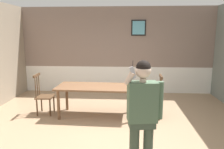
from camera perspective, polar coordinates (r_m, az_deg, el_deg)
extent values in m
plane|color=#9E7F60|center=(4.86, -0.37, -13.42)|extent=(7.07, 7.07, 0.00)
cube|color=gray|center=(7.28, 1.27, 9.79)|extent=(6.43, 0.12, 1.96)
cube|color=white|center=(7.45, 1.23, -1.22)|extent=(6.43, 0.14, 0.88)
cube|color=white|center=(7.34, 1.23, 2.11)|extent=(6.43, 0.05, 0.06)
cube|color=black|center=(7.21, 7.01, 12.11)|extent=(0.47, 0.03, 0.51)
cube|color=#5FAAC3|center=(7.19, 7.02, 12.12)|extent=(0.39, 0.01, 0.43)
cube|color=brown|center=(5.23, -3.96, -3.28)|extent=(1.95, 0.91, 0.04)
cylinder|color=brown|center=(5.25, -13.91, -7.77)|extent=(0.07, 0.07, 0.70)
cylinder|color=brown|center=(4.96, 5.44, -8.58)|extent=(0.07, 0.07, 0.70)
cylinder|color=brown|center=(5.83, -11.80, -5.79)|extent=(0.07, 0.07, 0.70)
cylinder|color=brown|center=(5.57, 5.46, -6.38)|extent=(0.07, 0.07, 0.70)
cube|color=#513823|center=(5.26, 10.40, -6.61)|extent=(0.44, 0.44, 0.03)
cube|color=#513823|center=(5.14, 12.76, -0.54)|extent=(0.05, 0.43, 0.06)
cylinder|color=#513823|center=(5.08, 12.81, -3.73)|extent=(0.02, 0.02, 0.59)
cylinder|color=#513823|center=(5.20, 12.64, -3.38)|extent=(0.02, 0.02, 0.59)
cylinder|color=#513823|center=(5.32, 12.48, -3.05)|extent=(0.02, 0.02, 0.59)
cylinder|color=#513823|center=(5.16, 8.56, -9.54)|extent=(0.04, 0.04, 0.42)
cylinder|color=#513823|center=(5.48, 8.39, -8.31)|extent=(0.04, 0.04, 0.42)
cylinder|color=#513823|center=(5.19, 12.37, -9.56)|extent=(0.04, 0.04, 0.42)
cylinder|color=#513823|center=(5.51, 11.97, -8.33)|extent=(0.04, 0.04, 0.42)
cube|color=#513823|center=(5.67, -17.18, -5.61)|extent=(0.42, 0.42, 0.03)
cube|color=#513823|center=(5.60, -19.24, -0.21)|extent=(0.06, 0.40, 0.06)
cylinder|color=#513823|center=(5.76, -18.67, -2.41)|extent=(0.02, 0.02, 0.56)
cylinder|color=#513823|center=(5.65, -19.09, -2.68)|extent=(0.02, 0.02, 0.56)
cylinder|color=#513823|center=(5.54, -19.52, -2.97)|extent=(0.02, 0.02, 0.56)
cylinder|color=#513823|center=(5.83, -15.05, -7.37)|extent=(0.04, 0.04, 0.42)
cylinder|color=#513823|center=(5.54, -15.98, -8.39)|extent=(0.04, 0.04, 0.42)
cylinder|color=#513823|center=(5.93, -18.05, -7.24)|extent=(0.04, 0.04, 0.42)
cylinder|color=#513823|center=(5.64, -19.13, -8.22)|extent=(0.04, 0.04, 0.42)
cylinder|color=#3A493A|center=(3.32, 9.46, -18.18)|extent=(0.14, 0.14, 0.79)
cylinder|color=#3A493A|center=(3.28, 5.87, -18.46)|extent=(0.14, 0.14, 0.79)
cube|color=#3A493A|center=(3.14, 7.85, -12.50)|extent=(0.39, 0.25, 0.12)
cube|color=#4C664C|center=(3.03, 8.00, -7.11)|extent=(0.43, 0.28, 0.56)
cylinder|color=#4C664C|center=(3.08, 12.50, -6.66)|extent=(0.09, 0.09, 0.53)
cylinder|color=beige|center=(2.89, 4.65, -0.98)|extent=(0.17, 0.11, 0.19)
cylinder|color=beige|center=(2.95, 8.15, -1.48)|extent=(0.09, 0.09, 0.05)
sphere|color=beige|center=(2.92, 8.22, 1.05)|extent=(0.21, 0.21, 0.21)
sphere|color=black|center=(2.92, 8.24, 1.77)|extent=(0.20, 0.20, 0.20)
cube|color=#B7B7BC|center=(2.87, 5.48, 0.50)|extent=(0.10, 0.05, 0.17)
cylinder|color=black|center=(2.85, 5.52, 2.87)|extent=(0.01, 0.01, 0.08)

